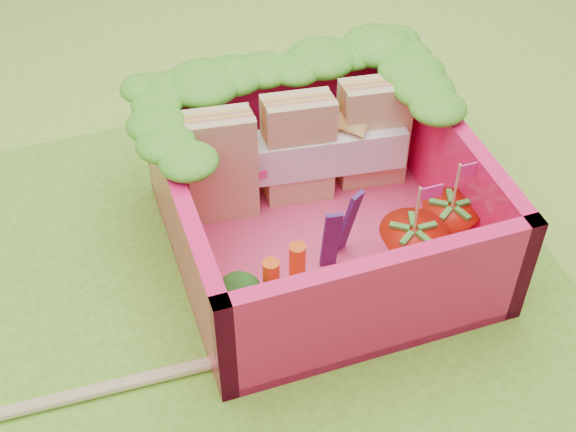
# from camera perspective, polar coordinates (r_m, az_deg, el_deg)

# --- Properties ---
(ground) EXTENTS (14.00, 14.00, 0.00)m
(ground) POSITION_cam_1_polar(r_m,az_deg,el_deg) (3.55, -1.86, -5.06)
(ground) COLOR #88C838
(ground) RESTS_ON ground
(placemat) EXTENTS (2.60, 2.60, 0.03)m
(placemat) POSITION_cam_1_polar(r_m,az_deg,el_deg) (3.54, -1.86, -4.90)
(placemat) COLOR #6DAE27
(placemat) RESTS_ON ground
(bento_floor) EXTENTS (1.30, 1.30, 0.05)m
(bento_floor) POSITION_cam_1_polar(r_m,az_deg,el_deg) (3.66, 2.38, -1.96)
(bento_floor) COLOR #E23969
(bento_floor) RESTS_ON placemat
(bento_box) EXTENTS (1.30, 1.30, 0.55)m
(bento_box) POSITION_cam_1_polar(r_m,az_deg,el_deg) (3.48, 2.50, 0.89)
(bento_box) COLOR #FD1557
(bento_box) RESTS_ON placemat
(lettuce_ruffle) EXTENTS (1.43, 0.83, 0.11)m
(lettuce_ruffle) POSITION_cam_1_polar(r_m,az_deg,el_deg) (3.63, -0.08, 9.71)
(lettuce_ruffle) COLOR #308818
(lettuce_ruffle) RESTS_ON bento_box
(sandwich_stack) EXTENTS (1.07, 0.30, 0.55)m
(sandwich_stack) POSITION_cam_1_polar(r_m,az_deg,el_deg) (3.68, 0.81, 4.74)
(sandwich_stack) COLOR tan
(sandwich_stack) RESTS_ON bento_floor
(broccoli) EXTENTS (0.31, 0.31, 0.26)m
(broccoli) POSITION_cam_1_polar(r_m,az_deg,el_deg) (3.19, -3.30, -5.53)
(broccoli) COLOR #6DA750
(broccoli) RESTS_ON bento_floor
(carrot_sticks) EXTENTS (0.20, 0.13, 0.29)m
(carrot_sticks) POSITION_cam_1_polar(r_m,az_deg,el_deg) (3.29, -0.27, -4.45)
(carrot_sticks) COLOR #FF5615
(carrot_sticks) RESTS_ON bento_floor
(purple_wedges) EXTENTS (0.18, 0.12, 0.38)m
(purple_wedges) POSITION_cam_1_polar(r_m,az_deg,el_deg) (3.41, 3.70, -1.08)
(purple_wedges) COLOR #421B5F
(purple_wedges) RESTS_ON bento_floor
(strawberry_left) EXTENTS (0.28, 0.28, 0.52)m
(strawberry_left) POSITION_cam_1_polar(r_m,az_deg,el_deg) (3.41, 8.69, -2.69)
(strawberry_left) COLOR red
(strawberry_left) RESTS_ON bento_floor
(strawberry_right) EXTENTS (0.26, 0.26, 0.50)m
(strawberry_right) POSITION_cam_1_polar(r_m,az_deg,el_deg) (3.57, 11.31, -0.81)
(strawberry_right) COLOR red
(strawberry_right) RESTS_ON bento_floor
(snap_peas) EXTENTS (0.65, 0.49, 0.05)m
(snap_peas) POSITION_cam_1_polar(r_m,az_deg,el_deg) (3.60, 9.53, -2.53)
(snap_peas) COLOR #4D9E31
(snap_peas) RESTS_ON bento_floor
(chopsticks) EXTENTS (2.03, 0.14, 0.04)m
(chopsticks) POSITION_cam_1_polar(r_m,az_deg,el_deg) (3.27, -16.71, -12.59)
(chopsticks) COLOR tan
(chopsticks) RESTS_ON placemat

